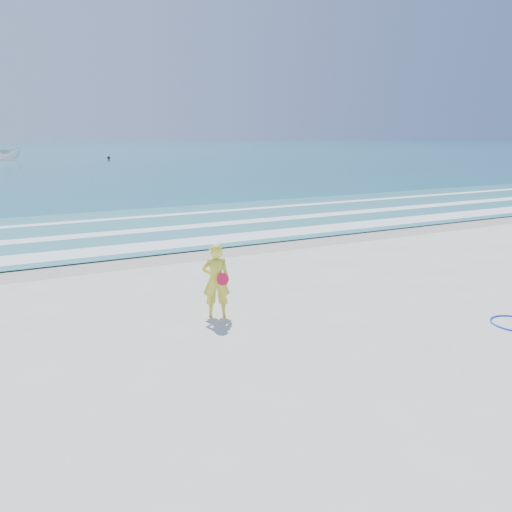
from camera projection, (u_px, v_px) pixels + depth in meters
name	position (u px, v px, depth m)	size (l,w,h in m)	color
ground	(346.00, 362.00, 8.75)	(400.00, 400.00, 0.00)	silver
wet_sand	(183.00, 253.00, 16.57)	(400.00, 2.40, 0.00)	#B2A893
ocean	(31.00, 151.00, 99.93)	(400.00, 190.00, 0.04)	#19727F
shallow	(145.00, 227.00, 20.90)	(400.00, 10.00, 0.01)	#59B7AD
foam_near	(171.00, 244.00, 17.69)	(400.00, 1.40, 0.01)	white
foam_mid	(150.00, 230.00, 20.20)	(400.00, 0.90, 0.01)	white
foam_far	(131.00, 218.00, 23.07)	(400.00, 0.60, 0.01)	white
boat	(4.00, 154.00, 68.79)	(1.76, 4.69, 1.81)	silver
buoy	(109.00, 158.00, 71.81)	(0.42, 0.42, 0.42)	black
woman	(216.00, 280.00, 10.74)	(0.70, 0.59, 1.63)	yellow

